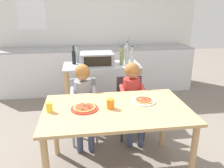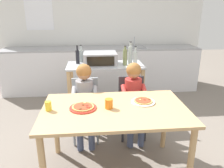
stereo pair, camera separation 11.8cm
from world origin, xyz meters
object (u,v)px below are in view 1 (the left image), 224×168
bottle_squat_spirits (127,55)px  dining_chair_left (84,105)px  bottle_dark_olive_oil (132,58)px  kitchen_island_cart (102,82)px  bottle_slim_sauce (77,56)px  drinking_cup_orange (110,104)px  pizza_plate_white (144,101)px  bottle_tall_green_wine (74,57)px  pizza_plate_red_rimmed (84,108)px  drinking_cup_yellow (49,107)px  child_in_grey_shirt (83,96)px  bottle_brown_beer (122,57)px  dining_chair_right (130,102)px  dining_table (116,116)px  child_in_red_shirt (132,92)px  toaster_oven (97,59)px

bottle_squat_spirits → dining_chair_left: 1.05m
bottle_dark_olive_oil → dining_chair_left: size_ratio=0.36×
kitchen_island_cart → bottle_slim_sauce: 0.58m
drinking_cup_orange → pizza_plate_white: bearing=15.7°
bottle_tall_green_wine → pizza_plate_red_rimmed: (0.11, -1.41, -0.22)m
drinking_cup_yellow → drinking_cup_orange: drinking_cup_orange is taller
bottle_slim_sauce → child_in_grey_shirt: 1.00m
dining_chair_left → drinking_cup_orange: drinking_cup_orange is taller
bottle_tall_green_wine → child_in_grey_shirt: bottle_tall_green_wine is taller
pizza_plate_red_rimmed → bottle_squat_spirits: bearing=61.8°
bottle_brown_beer → dining_chair_right: size_ratio=0.36×
bottle_slim_sauce → bottle_squat_spirits: bearing=-17.8°
bottle_squat_spirits → bottle_tall_green_wine: 0.81m
bottle_squat_spirits → dining_chair_left: bearing=-139.6°
bottle_brown_beer → dining_chair_right: bottle_brown_beer is taller
dining_chair_right → drinking_cup_yellow: (-0.96, -0.72, 0.32)m
kitchen_island_cart → dining_table: kitchen_island_cart is taller
dining_chair_left → child_in_red_shirt: size_ratio=0.79×
kitchen_island_cart → bottle_slim_sauce: size_ratio=4.30×
pizza_plate_red_rimmed → drinking_cup_orange: 0.26m
drinking_cup_orange → child_in_red_shirt: bearing=58.6°
bottle_slim_sauce → pizza_plate_white: bottle_slim_sauce is taller
dining_chair_right → bottle_brown_beer: bearing=92.5°
dining_table → bottle_squat_spirits: bearing=74.0°
bottle_slim_sauce → child_in_red_shirt: bottle_slim_sauce is taller
bottle_dark_olive_oil → pizza_plate_white: bearing=-96.4°
kitchen_island_cart → bottle_slim_sauce: bottle_slim_sauce is taller
bottle_tall_green_wine → pizza_plate_red_rimmed: size_ratio=1.06×
toaster_oven → bottle_squat_spirits: bearing=-3.9°
bottle_tall_green_wine → toaster_oven: bearing=-15.4°
child_in_grey_shirt → drinking_cup_yellow: bearing=-119.4°
child_in_grey_shirt → drinking_cup_yellow: (-0.33, -0.59, 0.13)m
bottle_slim_sauce → drinking_cup_yellow: bottle_slim_sauce is taller
toaster_oven → child_in_red_shirt: toaster_oven is taller
pizza_plate_red_rimmed → drinking_cup_orange: size_ratio=2.76×
bottle_slim_sauce → dining_table: 1.62m
toaster_oven → bottle_squat_spirits: 0.46m
child_in_red_shirt → pizza_plate_white: (-0.00, -0.50, 0.10)m
toaster_oven → child_in_grey_shirt: 0.83m
bottle_tall_green_wine → child_in_grey_shirt: size_ratio=0.28×
bottle_tall_green_wine → dining_chair_right: (0.74, -0.69, -0.50)m
kitchen_island_cart → child_in_red_shirt: (0.32, -0.71, 0.08)m
drinking_cup_orange → dining_table: bearing=-3.6°
bottle_brown_beer → child_in_red_shirt: 0.73m
dining_table → child_in_red_shirt: size_ratio=1.41×
child_in_red_shirt → drinking_cup_orange: 0.72m
kitchen_island_cart → drinking_cup_orange: 1.34m
bottle_squat_spirits → pizza_plate_red_rimmed: bearing=-118.2°
pizza_plate_red_rimmed → kitchen_island_cart: bearing=76.9°
bottle_slim_sauce → dining_chair_right: 1.17m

